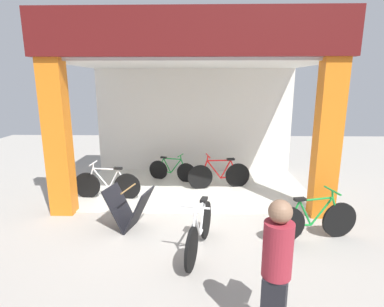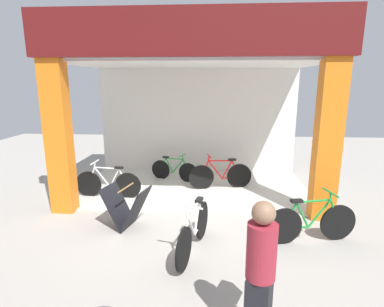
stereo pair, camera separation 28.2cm
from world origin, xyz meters
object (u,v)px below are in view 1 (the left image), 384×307
Objects in this scene: bicycle_inside_1 at (172,170)px; sandwich_board_sign at (129,208)px; bicycle_parked_0 at (200,231)px; pedestrian_0 at (277,271)px; bicycle_inside_0 at (219,175)px; bicycle_inside_2 at (107,185)px; bicycle_parked_1 at (314,220)px.

bicycle_inside_1 is 1.45× the size of sandwich_board_sign.
sandwich_board_sign is at bearing -100.55° from bicycle_inside_1.
bicycle_parked_0 is at bearing -30.53° from sandwich_board_sign.
sandwich_board_sign is 0.57× the size of pedestrian_0.
bicycle_inside_1 is at bearing 101.97° from bicycle_parked_0.
bicycle_inside_0 is 3.21m from bicycle_parked_0.
bicycle_inside_2 is (-2.77, -0.82, -0.01)m from bicycle_inside_0.
bicycle_inside_1 is 0.83× the size of bicycle_parked_1.
bicycle_parked_1 reaches higher than bicycle_inside_2.
bicycle_inside_2 is at bearing 126.23° from pedestrian_0.
bicycle_inside_0 is at bearing 51.67° from sandwich_board_sign.
bicycle_parked_1 is at bearing -23.69° from bicycle_inside_2.
bicycle_inside_1 is at bearing 155.60° from bicycle_inside_0.
bicycle_inside_0 is at bearing 119.31° from bicycle_parked_1.
bicycle_inside_0 is 3.10m from bicycle_parked_1.
bicycle_inside_1 is 0.84× the size of bicycle_inside_2.
sandwich_board_sign is at bearing -59.88° from bicycle_inside_2.
bicycle_inside_2 is 0.99× the size of pedestrian_0.
pedestrian_0 reaches higher than bicycle_parked_1.
pedestrian_0 is at bearing -53.77° from bicycle_inside_2.
pedestrian_0 is (0.27, -4.98, 0.49)m from bicycle_inside_0.
bicycle_parked_0 is at bearing -78.03° from bicycle_inside_1.
sandwich_board_sign is at bearing 174.35° from bicycle_parked_1.
bicycle_parked_1 is at bearing -60.69° from bicycle_inside_0.
bicycle_parked_0 is 2.09m from bicycle_parked_1.
bicycle_inside_0 is 0.99× the size of bicycle_parked_0.
bicycle_inside_0 is 1.21× the size of bicycle_inside_1.
sandwich_board_sign is (-1.87, -2.37, 0.04)m from bicycle_inside_0.
sandwich_board_sign is (-0.55, -2.97, 0.10)m from bicycle_inside_1.
bicycle_parked_0 is at bearing -46.18° from bicycle_inside_2.
pedestrian_0 is (2.15, -2.61, 0.45)m from sandwich_board_sign.
pedestrian_0 is at bearing -66.28° from bicycle_parked_0.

